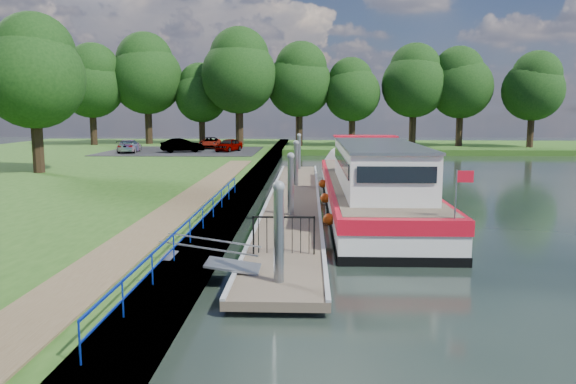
{
  "coord_description": "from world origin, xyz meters",
  "views": [
    {
      "loc": [
        0.74,
        -14.0,
        4.66
      ],
      "look_at": [
        -0.1,
        8.09,
        1.4
      ],
      "focal_mm": 35.0,
      "sensor_mm": 36.0,
      "label": 1
    }
  ],
  "objects_px": {
    "car_b": "(182,145)",
    "car_d": "(210,143)",
    "pontoon": "(294,202)",
    "car_a": "(229,145)",
    "barge": "(369,185)",
    "car_c": "(129,146)"
  },
  "relations": [
    {
      "from": "car_b",
      "to": "car_d",
      "type": "relative_size",
      "value": 0.96
    },
    {
      "from": "car_c",
      "to": "car_b",
      "type": "bearing_deg",
      "value": 178.67
    },
    {
      "from": "car_d",
      "to": "pontoon",
      "type": "bearing_deg",
      "value": -73.63
    },
    {
      "from": "car_b",
      "to": "car_d",
      "type": "bearing_deg",
      "value": -39.98
    },
    {
      "from": "car_c",
      "to": "car_d",
      "type": "height_order",
      "value": "car_c"
    },
    {
      "from": "car_b",
      "to": "car_d",
      "type": "distance_m",
      "value": 5.62
    },
    {
      "from": "car_b",
      "to": "car_c",
      "type": "bearing_deg",
      "value": 71.36
    },
    {
      "from": "barge",
      "to": "car_a",
      "type": "bearing_deg",
      "value": 112.61
    },
    {
      "from": "pontoon",
      "to": "car_a",
      "type": "height_order",
      "value": "car_a"
    },
    {
      "from": "car_b",
      "to": "car_c",
      "type": "relative_size",
      "value": 0.94
    },
    {
      "from": "car_b",
      "to": "car_c",
      "type": "distance_m",
      "value": 4.71
    },
    {
      "from": "barge",
      "to": "car_b",
      "type": "relative_size",
      "value": 5.64
    },
    {
      "from": "car_a",
      "to": "car_d",
      "type": "relative_size",
      "value": 0.89
    },
    {
      "from": "barge",
      "to": "car_d",
      "type": "height_order",
      "value": "barge"
    },
    {
      "from": "car_a",
      "to": "pontoon",
      "type": "bearing_deg",
      "value": -55.49
    },
    {
      "from": "pontoon",
      "to": "car_b",
      "type": "height_order",
      "value": "car_b"
    },
    {
      "from": "barge",
      "to": "car_d",
      "type": "distance_m",
      "value": 31.43
    },
    {
      "from": "barge",
      "to": "car_c",
      "type": "xyz_separation_m",
      "value": [
        -18.98,
        22.94,
        0.33
      ]
    },
    {
      "from": "barge",
      "to": "car_c",
      "type": "height_order",
      "value": "barge"
    },
    {
      "from": "pontoon",
      "to": "barge",
      "type": "relative_size",
      "value": 1.42
    },
    {
      "from": "car_a",
      "to": "car_b",
      "type": "distance_m",
      "value": 4.23
    },
    {
      "from": "car_c",
      "to": "car_d",
      "type": "distance_m",
      "value": 8.55
    }
  ]
}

